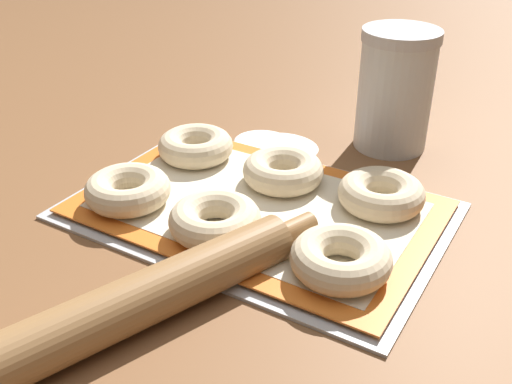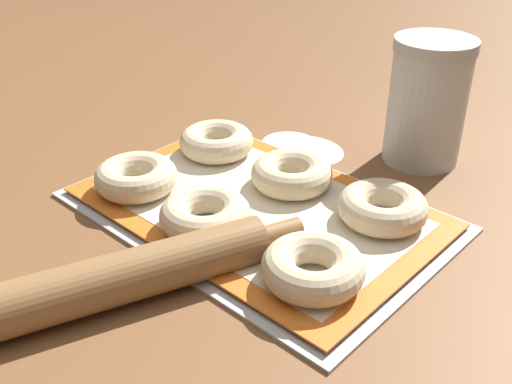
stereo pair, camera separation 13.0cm
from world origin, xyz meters
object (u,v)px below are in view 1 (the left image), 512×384
at_px(bagel_front_left, 128,190).
at_px(bagel_front_right, 341,258).
at_px(baking_tray, 256,209).
at_px(bagel_back_right, 381,194).
at_px(flour_canister, 395,90).
at_px(bagel_front_center, 215,220).
at_px(bagel_back_center, 284,171).
at_px(rolling_pin, 121,308).
at_px(bagel_back_left, 196,146).

distance_m(bagel_front_left, bagel_front_right, 0.28).
xyz_separation_m(baking_tray, bagel_back_right, (0.13, 0.07, 0.02)).
distance_m(bagel_front_left, flour_canister, 0.41).
height_order(bagel_front_left, bagel_front_right, same).
relative_size(baking_tray, bagel_front_right, 4.24).
height_order(bagel_front_center, bagel_back_center, same).
bearing_deg(bagel_front_center, bagel_front_right, 2.17).
relative_size(bagel_front_center, rolling_pin, 0.23).
xyz_separation_m(bagel_front_center, bagel_front_right, (0.15, 0.01, 0.00)).
distance_m(bagel_front_center, bagel_back_center, 0.14).
distance_m(baking_tray, rolling_pin, 0.24).
bearing_deg(bagel_back_left, baking_tray, -25.74).
bearing_deg(bagel_back_right, bagel_back_center, -175.85).
xyz_separation_m(baking_tray, flour_canister, (0.07, 0.27, 0.08)).
bearing_deg(rolling_pin, baking_tray, 90.14).
bearing_deg(flour_canister, bagel_front_left, -121.74).
distance_m(bagel_front_center, bagel_back_left, 0.19).
bearing_deg(bagel_back_left, flour_canister, 43.17).
bearing_deg(rolling_pin, bagel_back_right, 67.47).
relative_size(bagel_front_left, flour_canister, 0.60).
relative_size(bagel_front_left, bagel_front_center, 1.00).
relative_size(bagel_back_center, bagel_back_right, 1.00).
xyz_separation_m(flour_canister, rolling_pin, (-0.07, -0.51, -0.06)).
distance_m(bagel_front_center, bagel_back_right, 0.21).
bearing_deg(bagel_front_center, rolling_pin, -87.17).
bearing_deg(bagel_front_right, flour_canister, 101.64).
height_order(bagel_front_left, rolling_pin, rolling_pin).
relative_size(bagel_front_center, bagel_back_right, 1.00).
distance_m(bagel_front_center, bagel_front_right, 0.15).
bearing_deg(flour_canister, bagel_back_left, -136.83).
xyz_separation_m(bagel_front_right, rolling_pin, (-0.14, -0.17, -0.00)).
bearing_deg(baking_tray, bagel_front_center, -95.61).
bearing_deg(bagel_front_center, bagel_back_center, 85.93).
bearing_deg(bagel_front_center, bagel_back_right, 47.36).
height_order(bagel_back_left, rolling_pin, rolling_pin).
bearing_deg(baking_tray, flour_canister, 74.48).
relative_size(bagel_back_left, rolling_pin, 0.23).
bearing_deg(rolling_pin, bagel_back_center, 89.64).
relative_size(baking_tray, bagel_front_left, 4.24).
bearing_deg(bagel_front_right, bagel_back_right, 94.59).
height_order(baking_tray, bagel_back_center, bagel_back_center).
bearing_deg(bagel_back_right, bagel_front_right, -85.41).
bearing_deg(flour_canister, bagel_front_center, -103.36).
bearing_deg(flour_canister, bagel_back_right, -73.24).
bearing_deg(bagel_front_left, baking_tray, 28.76).
xyz_separation_m(bagel_front_right, bagel_back_left, (-0.28, 0.14, 0.00)).
relative_size(bagel_front_left, bagel_back_right, 1.00).
height_order(bagel_back_left, flour_canister, flour_canister).
bearing_deg(bagel_back_left, rolling_pin, -65.71).
height_order(bagel_front_left, bagel_back_left, same).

